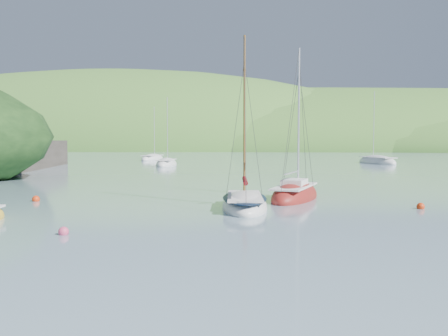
# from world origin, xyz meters

# --- Properties ---
(ground) EXTENTS (700.00, 700.00, 0.00)m
(ground) POSITION_xyz_m (0.00, 0.00, 0.00)
(ground) COLOR gray
(ground) RESTS_ON ground
(shoreline_hills) EXTENTS (690.00, 135.00, 56.00)m
(shoreline_hills) POSITION_xyz_m (-9.66, 172.42, 0.00)
(shoreline_hills) COLOR #3B6526
(shoreline_hills) RESTS_ON ground
(daysailer_white) EXTENTS (3.12, 6.92, 10.31)m
(daysailer_white) POSITION_xyz_m (2.88, 8.30, 0.23)
(daysailer_white) COLOR silver
(daysailer_white) RESTS_ON ground
(sloop_red) EXTENTS (4.17, 7.48, 10.49)m
(sloop_red) POSITION_xyz_m (5.74, 12.90, 0.21)
(sloop_red) COLOR maroon
(sloop_red) RESTS_ON ground
(distant_sloop_a) EXTENTS (2.91, 7.43, 10.45)m
(distant_sloop_a) POSITION_xyz_m (-11.14, 48.88, 0.18)
(distant_sloop_a) COLOR silver
(distant_sloop_a) RESTS_ON ground
(distant_sloop_b) EXTENTS (6.17, 8.83, 11.93)m
(distant_sloop_b) POSITION_xyz_m (19.11, 58.38, 0.20)
(distant_sloop_b) COLOR silver
(distant_sloop_b) RESTS_ON ground
(distant_sloop_c) EXTENTS (3.77, 7.51, 10.23)m
(distant_sloop_c) POSITION_xyz_m (-17.72, 66.08, 0.18)
(distant_sloop_c) COLOR silver
(distant_sloop_c) RESTS_ON ground
(mooring_buoys) EXTENTS (23.07, 10.37, 0.46)m
(mooring_buoys) POSITION_xyz_m (-0.98, 6.88, 0.12)
(mooring_buoys) COLOR #CE4067
(mooring_buoys) RESTS_ON ground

